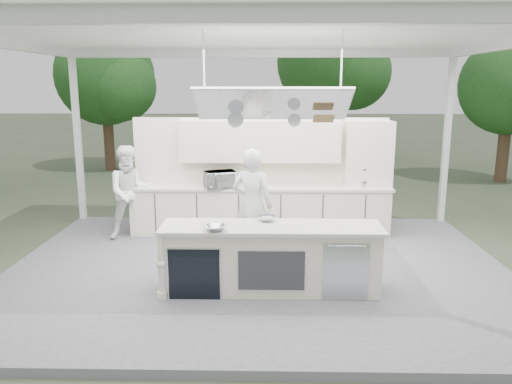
{
  "coord_description": "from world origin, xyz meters",
  "views": [
    {
      "loc": [
        0.13,
        -7.62,
        3.01
      ],
      "look_at": [
        -0.04,
        0.4,
        1.27
      ],
      "focal_mm": 35.0,
      "sensor_mm": 36.0,
      "label": 1
    }
  ],
  "objects_px": {
    "back_counter": "(260,209)",
    "demo_island": "(270,258)",
    "head_chef": "(252,205)",
    "sous_chef": "(130,192)"
  },
  "relations": [
    {
      "from": "back_counter",
      "to": "demo_island",
      "type": "bearing_deg",
      "value": -86.37
    },
    {
      "from": "demo_island",
      "to": "back_counter",
      "type": "distance_m",
      "value": 2.82
    },
    {
      "from": "demo_island",
      "to": "head_chef",
      "type": "distance_m",
      "value": 1.37
    },
    {
      "from": "demo_island",
      "to": "sous_chef",
      "type": "xyz_separation_m",
      "value": [
        -2.63,
        2.46,
        0.41
      ]
    },
    {
      "from": "back_counter",
      "to": "sous_chef",
      "type": "relative_size",
      "value": 2.87
    },
    {
      "from": "demo_island",
      "to": "sous_chef",
      "type": "bearing_deg",
      "value": 136.89
    },
    {
      "from": "demo_island",
      "to": "back_counter",
      "type": "xyz_separation_m",
      "value": [
        -0.18,
        2.81,
        0.0
      ]
    },
    {
      "from": "back_counter",
      "to": "head_chef",
      "type": "xyz_separation_m",
      "value": [
        -0.1,
        -1.55,
        0.46
      ]
    },
    {
      "from": "demo_island",
      "to": "head_chef",
      "type": "height_order",
      "value": "head_chef"
    },
    {
      "from": "back_counter",
      "to": "head_chef",
      "type": "height_order",
      "value": "head_chef"
    }
  ]
}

